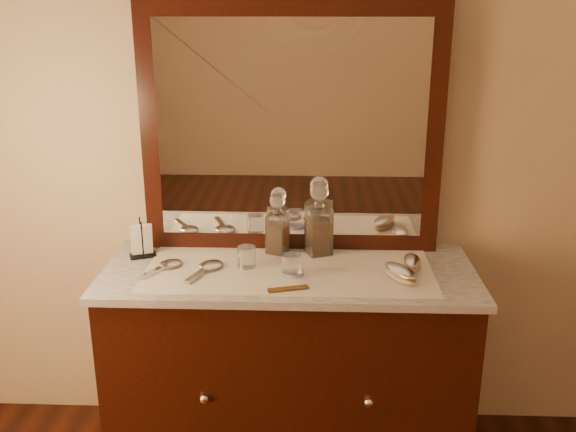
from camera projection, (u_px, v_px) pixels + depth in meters
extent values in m
plane|color=tan|center=(292.00, 115.00, 2.59)|extent=(4.50, 4.50, 0.00)
cube|color=black|center=(289.00, 368.00, 2.62)|extent=(1.40, 0.55, 0.82)
sphere|color=silver|center=(204.00, 399.00, 2.35)|extent=(0.04, 0.04, 0.04)
sphere|color=silver|center=(368.00, 403.00, 2.33)|extent=(0.04, 0.04, 0.04)
cube|color=silver|center=(289.00, 273.00, 2.49)|extent=(1.44, 0.59, 0.03)
cube|color=black|center=(291.00, 129.00, 2.55)|extent=(1.20, 0.08, 1.00)
cube|color=white|center=(291.00, 131.00, 2.52)|extent=(1.06, 0.01, 0.86)
cube|color=silver|center=(289.00, 271.00, 2.46)|extent=(1.10, 0.45, 0.00)
cylinder|color=white|center=(293.00, 273.00, 2.42)|extent=(0.09, 0.09, 0.01)
cube|color=brown|center=(288.00, 289.00, 2.29)|extent=(0.15, 0.07, 0.01)
cube|color=black|center=(143.00, 255.00, 2.61)|extent=(0.12, 0.10, 0.01)
cylinder|color=black|center=(142.00, 241.00, 2.55)|extent=(0.01, 0.01, 0.16)
cylinder|color=black|center=(141.00, 236.00, 2.61)|extent=(0.01, 0.01, 0.16)
cube|color=white|center=(142.00, 239.00, 2.58)|extent=(0.09, 0.07, 0.13)
cube|color=#9D5616|center=(278.00, 239.00, 2.62)|extent=(0.08, 0.08, 0.11)
cube|color=white|center=(278.00, 234.00, 2.61)|extent=(0.10, 0.10, 0.16)
cylinder|color=white|center=(277.00, 211.00, 2.58)|extent=(0.04, 0.04, 0.03)
sphere|color=white|center=(277.00, 201.00, 2.57)|extent=(0.08, 0.08, 0.06)
cube|color=#9D5616|center=(319.00, 238.00, 2.61)|extent=(0.10, 0.10, 0.14)
cube|color=white|center=(319.00, 231.00, 2.60)|extent=(0.12, 0.12, 0.19)
cylinder|color=white|center=(319.00, 204.00, 2.56)|extent=(0.05, 0.05, 0.03)
sphere|color=white|center=(319.00, 191.00, 2.54)|extent=(0.10, 0.10, 0.08)
ellipsoid|color=tan|center=(400.00, 276.00, 2.38)|extent=(0.15, 0.19, 0.03)
ellipsoid|color=silver|center=(401.00, 270.00, 2.37)|extent=(0.15, 0.19, 0.03)
ellipsoid|color=tan|center=(412.00, 264.00, 2.49)|extent=(0.07, 0.15, 0.02)
ellipsoid|color=silver|center=(412.00, 260.00, 2.48)|extent=(0.07, 0.15, 0.02)
ellipsoid|color=silver|center=(170.00, 264.00, 2.50)|extent=(0.13, 0.13, 0.02)
cube|color=silver|center=(152.00, 272.00, 2.43)|extent=(0.09, 0.13, 0.01)
ellipsoid|color=silver|center=(211.00, 265.00, 2.48)|extent=(0.12, 0.14, 0.02)
cube|color=silver|center=(197.00, 275.00, 2.40)|extent=(0.08, 0.14, 0.01)
cylinder|color=white|center=(292.00, 265.00, 2.40)|extent=(0.07, 0.07, 0.08)
cylinder|color=white|center=(247.00, 257.00, 2.48)|extent=(0.07, 0.07, 0.08)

